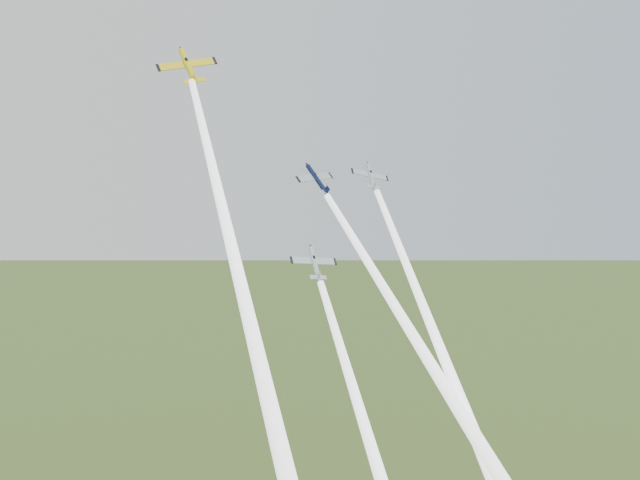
{
  "coord_description": "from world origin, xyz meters",
  "views": [
    {
      "loc": [
        -44.87,
        -108.23,
        100.42
      ],
      "look_at": [
        0.0,
        -6.0,
        92.0
      ],
      "focal_mm": 45.0,
      "sensor_mm": 36.0,
      "label": 1
    }
  ],
  "objects": [
    {
      "name": "plane_yellow",
      "position": [
        -15.63,
        5.19,
        116.59
      ],
      "size": [
        9.72,
        7.04,
        8.74
      ],
      "primitive_type": null,
      "rotation": [
        0.84,
        -0.18,
        -0.03
      ],
      "color": "yellow"
    },
    {
      "name": "smoke_trail_yellow",
      "position": [
        -16.29,
        -19.9,
        88.72
      ],
      "size": [
        3.44,
        47.6,
        52.45
      ],
      "primitive_type": null,
      "rotation": [
        -0.73,
        0.0,
        -0.03
      ],
      "color": "white"
    },
    {
      "name": "plane_navy",
      "position": [
        2.73,
        1.39,
        100.51
      ],
      "size": [
        8.7,
        7.3,
        6.44
      ],
      "primitive_type": null,
      "rotation": [
        0.84,
        -0.09,
        0.34
      ],
      "color": "#0D163C"
    },
    {
      "name": "smoke_trail_navy",
      "position": [
        9.68,
        -18.0,
        77.64
      ],
      "size": [
        15.08,
        37.01,
        42.44
      ],
      "primitive_type": null,
      "rotation": [
        -0.73,
        0.0,
        0.34
      ],
      "color": "white"
    },
    {
      "name": "plane_silver_right",
      "position": [
        13.88,
        5.51,
        100.99
      ],
      "size": [
        7.54,
        5.2,
        6.68
      ],
      "primitive_type": null,
      "rotation": [
        0.84,
        0.19,
        -0.01
      ],
      "color": "silver"
    },
    {
      "name": "smoke_trail_silver_right",
      "position": [
        13.66,
        -19.96,
        72.71
      ],
      "size": [
        2.62,
        48.31,
        53.27
      ],
      "primitive_type": null,
      "rotation": [
        -0.73,
        0.0,
        -0.01
      ],
      "color": "white"
    },
    {
      "name": "plane_silver_low",
      "position": [
        -2.31,
        -9.45,
        89.2
      ],
      "size": [
        7.19,
        5.4,
        6.11
      ],
      "primitive_type": null,
      "rotation": [
        0.84,
        0.07,
        -0.03
      ],
      "color": "silver"
    }
  ]
}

